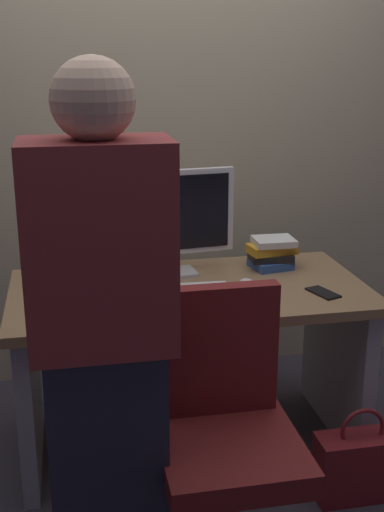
# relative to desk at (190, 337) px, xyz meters

# --- Properties ---
(ground_plane) EXTENTS (9.00, 9.00, 0.00)m
(ground_plane) POSITION_rel_desk_xyz_m (0.00, 0.00, -0.50)
(ground_plane) COLOR #3D3842
(wall_back) EXTENTS (6.40, 0.10, 3.00)m
(wall_back) POSITION_rel_desk_xyz_m (0.00, 0.79, 1.00)
(wall_back) COLOR tan
(wall_back) RESTS_ON ground
(desk) EXTENTS (1.45, 0.74, 0.72)m
(desk) POSITION_rel_desk_xyz_m (0.00, 0.00, 0.00)
(desk) COLOR #93704C
(desk) RESTS_ON ground
(office_chair) EXTENTS (0.52, 0.52, 0.94)m
(office_chair) POSITION_rel_desk_xyz_m (-0.02, -0.72, -0.07)
(office_chair) COLOR black
(office_chair) RESTS_ON ground
(person_at_desk) EXTENTS (0.40, 0.24, 1.64)m
(person_at_desk) POSITION_rel_desk_xyz_m (-0.39, -0.77, 0.34)
(person_at_desk) COLOR #262838
(person_at_desk) RESTS_ON ground
(monitor) EXTENTS (0.54, 0.16, 0.46)m
(monitor) POSITION_rel_desk_xyz_m (-0.04, 0.17, 0.48)
(monitor) COLOR silver
(monitor) RESTS_ON desk
(keyboard) EXTENTS (0.44, 0.15, 0.02)m
(keyboard) POSITION_rel_desk_xyz_m (-0.07, -0.06, 0.23)
(keyboard) COLOR white
(keyboard) RESTS_ON desk
(mouse) EXTENTS (0.06, 0.10, 0.03)m
(mouse) POSITION_rel_desk_xyz_m (0.23, -0.05, 0.24)
(mouse) COLOR white
(mouse) RESTS_ON desk
(cup_near_keyboard) EXTENTS (0.07, 0.07, 0.09)m
(cup_near_keyboard) POSITION_rel_desk_xyz_m (-0.44, -0.06, 0.27)
(cup_near_keyboard) COLOR #3372B2
(cup_near_keyboard) RESTS_ON desk
(book_stack) EXTENTS (0.22, 0.18, 0.14)m
(book_stack) POSITION_rel_desk_xyz_m (0.41, 0.18, 0.29)
(book_stack) COLOR #3359A5
(book_stack) RESTS_ON desk
(cell_phone) EXTENTS (0.11, 0.16, 0.01)m
(cell_phone) POSITION_rel_desk_xyz_m (0.51, -0.17, 0.23)
(cell_phone) COLOR black
(cell_phone) RESTS_ON desk
(handbag) EXTENTS (0.34, 0.14, 0.38)m
(handbag) POSITION_rel_desk_xyz_m (0.57, -0.48, -0.37)
(handbag) COLOR maroon
(handbag) RESTS_ON ground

